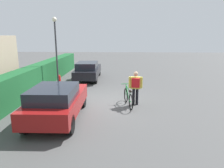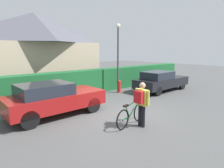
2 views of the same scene
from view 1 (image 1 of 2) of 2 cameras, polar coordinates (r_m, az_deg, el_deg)
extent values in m
plane|color=#4A4A4A|center=(10.51, -2.24, -4.91)|extent=(60.00, 60.00, 0.00)
cube|color=#1B582C|center=(11.53, -24.42, -0.66)|extent=(21.27, 0.90, 1.48)
cube|color=maroon|center=(8.62, -14.63, -5.06)|extent=(4.06, 1.86, 0.61)
cube|color=#1E232D|center=(8.05, -15.74, -2.47)|extent=(2.06, 1.60, 0.47)
cylinder|color=black|center=(10.19, -16.75, -4.12)|extent=(0.68, 0.19, 0.67)
cylinder|color=black|center=(9.81, -7.88, -4.33)|extent=(0.68, 0.19, 0.67)
cylinder|color=black|center=(7.80, -22.97, -10.11)|extent=(0.68, 0.19, 0.67)
cylinder|color=black|center=(7.30, -11.34, -10.88)|extent=(0.68, 0.19, 0.67)
cube|color=black|center=(15.83, -6.58, 3.45)|extent=(4.30, 1.71, 0.58)
cube|color=#1E232D|center=(15.24, -6.90, 5.06)|extent=(1.99, 1.46, 0.48)
cylinder|color=black|center=(17.40, -8.24, 3.35)|extent=(0.59, 0.19, 0.59)
cylinder|color=black|center=(17.22, -3.53, 3.35)|extent=(0.59, 0.19, 0.59)
cylinder|color=black|center=(14.61, -10.11, 1.33)|extent=(0.59, 0.19, 0.59)
cylinder|color=black|center=(14.39, -4.51, 1.32)|extent=(0.59, 0.19, 0.59)
torus|color=black|center=(10.38, 3.84, -3.09)|extent=(0.72, 0.18, 0.72)
torus|color=black|center=(9.36, 5.21, -4.97)|extent=(0.72, 0.18, 0.72)
cylinder|color=#268C3F|center=(9.98, 4.26, -2.15)|extent=(0.69, 0.17, 0.60)
cylinder|color=#268C3F|center=(9.57, 4.83, -3.26)|extent=(0.27, 0.09, 0.46)
cylinder|color=#268C3F|center=(9.80, 4.46, -1.29)|extent=(0.86, 0.20, 0.15)
cylinder|color=#268C3F|center=(9.55, 4.93, -4.64)|extent=(0.42, 0.11, 0.05)
cylinder|color=#268C3F|center=(10.30, 3.86, -1.60)|extent=(0.04, 0.04, 0.56)
cube|color=black|center=(9.39, 5.02, -1.99)|extent=(0.23, 0.14, 0.06)
cylinder|color=#268C3F|center=(10.22, 3.89, 0.07)|extent=(0.12, 0.50, 0.03)
cylinder|color=black|center=(10.04, 5.92, -3.46)|extent=(0.13, 0.13, 0.80)
cylinder|color=black|center=(10.04, 6.88, -3.49)|extent=(0.13, 0.13, 0.80)
cube|color=#D8CC4C|center=(9.87, 6.51, 0.34)|extent=(0.23, 0.48, 0.57)
sphere|color=tan|center=(9.78, 6.57, 2.77)|extent=(0.22, 0.22, 0.22)
cylinder|color=#D8CC4C|center=(9.86, 4.86, 0.46)|extent=(0.09, 0.09, 0.54)
cylinder|color=#D8CC4C|center=(9.87, 8.16, 0.37)|extent=(0.09, 0.09, 0.54)
cube|color=red|center=(9.70, 6.51, 0.30)|extent=(0.18, 0.38, 0.43)
cylinder|color=#38383D|center=(13.41, -14.98, 7.54)|extent=(0.10, 0.10, 4.07)
sphere|color=#F2EDCC|center=(13.37, -15.57, 16.75)|extent=(0.28, 0.28, 0.28)
cylinder|color=red|center=(13.73, -14.26, 0.59)|extent=(0.20, 0.20, 0.70)
sphere|color=red|center=(13.66, -14.35, 2.10)|extent=(0.18, 0.18, 0.18)
camera|label=2|loc=(6.72, 50.70, 3.66)|focal=30.82mm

